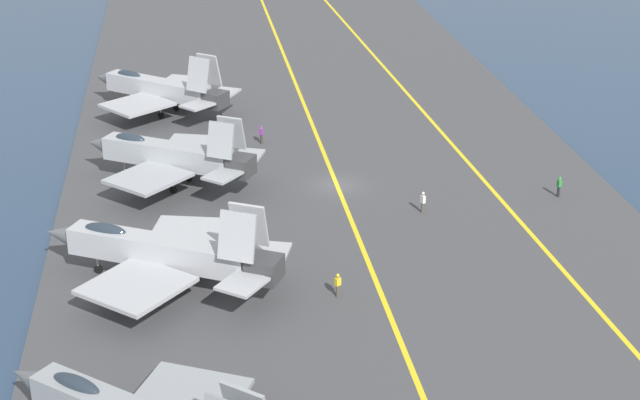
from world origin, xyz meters
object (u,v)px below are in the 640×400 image
object	(u,v)px
parked_jet_third	(170,155)
parked_jet_fourth	(161,89)
parked_jet_second	(163,252)
crew_purple_vest	(261,134)
crew_yellow_vest	(338,284)
crew_green_vest	(559,186)
crew_white_vest	(423,201)

from	to	relation	value
parked_jet_third	parked_jet_fourth	bearing A→B (deg)	2.68
parked_jet_second	crew_purple_vest	distance (m)	27.46
crew_yellow_vest	crew_purple_vest	distance (m)	29.25
parked_jet_second	parked_jet_third	world-z (taller)	parked_jet_second
crew_purple_vest	crew_yellow_vest	bearing A→B (deg)	-175.24
parked_jet_fourth	crew_yellow_vest	world-z (taller)	parked_jet_fourth
parked_jet_second	parked_jet_third	distance (m)	17.14
crew_green_vest	crew_white_vest	bearing A→B (deg)	97.08
parked_jet_fourth	parked_jet_third	bearing A→B (deg)	-177.32
parked_jet_second	parked_jet_third	xyz separation A→B (m)	(17.13, -0.57, 0.18)
parked_jet_fourth	crew_white_vest	size ratio (longest dim) A/B	8.58
crew_white_vest	crew_purple_vest	bearing A→B (deg)	33.08
parked_jet_third	crew_green_vest	bearing A→B (deg)	-102.30
parked_jet_third	crew_white_vest	world-z (taller)	parked_jet_third
parked_jet_fourth	crew_white_vest	distance (m)	33.77
parked_jet_fourth	crew_white_vest	bearing A→B (deg)	-143.23
crew_yellow_vest	parked_jet_second	bearing A→B (deg)	74.17
parked_jet_third	crew_purple_vest	xyz separation A→B (m)	(8.83, -8.23, -1.77)
crew_purple_vest	parked_jet_third	bearing A→B (deg)	137.03
crew_yellow_vest	crew_purple_vest	world-z (taller)	crew_purple_vest
crew_green_vest	crew_yellow_vest	distance (m)	24.39
crew_yellow_vest	parked_jet_third	bearing A→B (deg)	27.67
crew_white_vest	crew_yellow_vest	size ratio (longest dim) A/B	1.03
parked_jet_second	crew_yellow_vest	xyz separation A→B (m)	(-3.18, -11.22, -1.60)
crew_yellow_vest	crew_green_vest	bearing A→B (deg)	-56.19
parked_jet_fourth	crew_yellow_vest	distance (m)	40.85
crew_white_vest	crew_yellow_vest	world-z (taller)	crew_white_vest
parked_jet_second	parked_jet_fourth	distance (m)	35.97
crew_yellow_vest	crew_purple_vest	xyz separation A→B (m)	(29.15, 2.43, 0.01)
parked_jet_third	crew_yellow_vest	xyz separation A→B (m)	(-20.32, -10.65, -1.78)
crew_green_vest	parked_jet_fourth	bearing A→B (deg)	51.19
parked_jet_third	crew_yellow_vest	distance (m)	23.01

